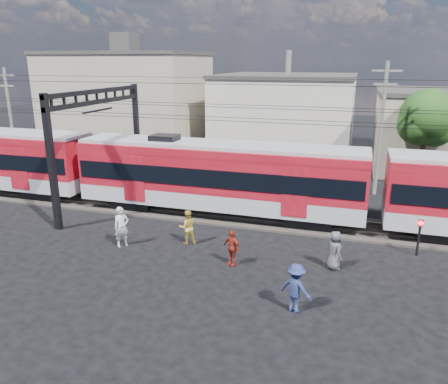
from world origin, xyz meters
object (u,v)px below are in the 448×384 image
Objects in this scene: pedestrian_c at (296,288)px; crossing_signal at (420,231)px; commuter_train at (222,175)px; pedestrian_a at (122,227)px.

crossing_signal is at bearing -105.21° from pedestrian_c.
crossing_signal is at bearing -13.87° from commuter_train.
pedestrian_c is (5.44, -8.72, -1.49)m from commuter_train.
commuter_train is 10.38m from pedestrian_c.
crossing_signal is (10.05, -2.48, -1.20)m from commuter_train.
pedestrian_a is 1.07× the size of pedestrian_c.
commuter_train is 10.42m from crossing_signal.
pedestrian_a reaches higher than crossing_signal.
commuter_train reaches higher than pedestrian_a.
pedestrian_a is 13.65m from crossing_signal.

